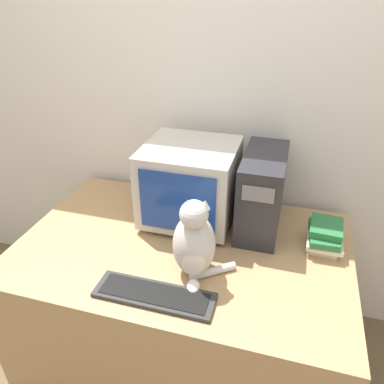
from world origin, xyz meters
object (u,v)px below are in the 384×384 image
(computer_tower, at_px, (262,192))
(crt_monitor, at_px, (190,183))
(keyboard, at_px, (154,295))
(book_stack, at_px, (325,236))
(cat, at_px, (194,243))
(pen, at_px, (130,279))

(computer_tower, bearing_deg, crt_monitor, -174.94)
(keyboard, relative_size, book_stack, 2.22)
(computer_tower, height_order, book_stack, computer_tower)
(cat, bearing_deg, keyboard, -136.86)
(computer_tower, xyz_separation_m, pen, (-0.46, -0.54, -0.19))
(keyboard, bearing_deg, cat, 57.60)
(book_stack, relative_size, pen, 1.44)
(crt_monitor, xyz_separation_m, book_stack, (0.66, -0.06, -0.15))
(keyboard, bearing_deg, crt_monitor, 92.05)
(crt_monitor, relative_size, keyboard, 0.92)
(crt_monitor, bearing_deg, pen, -102.59)
(cat, height_order, pen, cat)
(crt_monitor, height_order, cat, crt_monitor)
(book_stack, bearing_deg, cat, -147.39)
(pen, bearing_deg, book_stack, 30.35)
(computer_tower, relative_size, pen, 2.86)
(crt_monitor, relative_size, cat, 1.18)
(crt_monitor, height_order, computer_tower, crt_monitor)
(crt_monitor, xyz_separation_m, cat, (0.13, -0.39, -0.05))
(computer_tower, relative_size, keyboard, 0.90)
(crt_monitor, relative_size, pen, 2.93)
(cat, bearing_deg, pen, -169.29)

